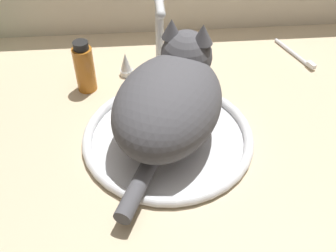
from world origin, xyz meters
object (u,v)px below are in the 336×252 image
toothbrush (295,54)px  amber_bottle (84,68)px  sink_basin (168,137)px  faucet (160,48)px  cat (171,97)px

toothbrush → amber_bottle: bearing=-170.1°
sink_basin → faucet: faucet is taller
faucet → cat: bearing=-87.9°
cat → amber_bottle: (-18.93, 17.56, -4.06)cm
faucet → toothbrush: size_ratio=1.34×
faucet → amber_bottle: (-18.12, -4.32, -1.59)cm
faucet → cat: cat is taller
sink_basin → toothbrush: (36.90, 29.04, -0.26)cm
faucet → amber_bottle: 18.69cm
sink_basin → faucet: 24.70cm
sink_basin → amber_bottle: bearing=133.0°
sink_basin → cat: 9.51cm
cat → toothbrush: cat is taller
toothbrush → cat: bearing=-143.0°
faucet → toothbrush: (36.90, 5.31, -7.08)cm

